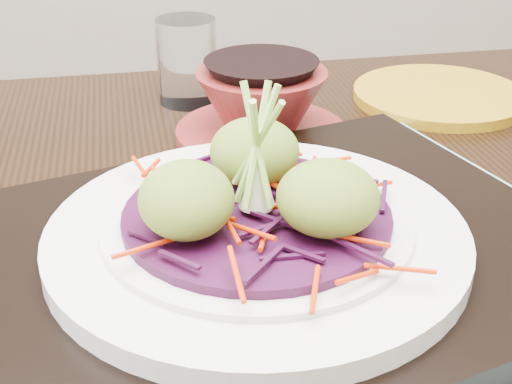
{
  "coord_description": "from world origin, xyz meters",
  "views": [
    {
      "loc": [
        0.01,
        -0.41,
        1.08
      ],
      "look_at": [
        0.02,
        0.01,
        0.85
      ],
      "focal_mm": 50.0,
      "sensor_mm": 36.0,
      "label": 1
    }
  ],
  "objects_px": {
    "dining_table": "(235,373)",
    "white_plate": "(257,234)",
    "serving_tray": "(257,258)",
    "yellow_plate": "(439,95)",
    "terracotta_bowl_set": "(261,110)",
    "water_glass": "(187,61)"
  },
  "relations": [
    {
      "from": "dining_table",
      "to": "white_plate",
      "type": "distance_m",
      "value": 0.14
    },
    {
      "from": "serving_tray",
      "to": "yellow_plate",
      "type": "relative_size",
      "value": 2.28
    },
    {
      "from": "white_plate",
      "to": "terracotta_bowl_set",
      "type": "relative_size",
      "value": 1.25
    },
    {
      "from": "dining_table",
      "to": "yellow_plate",
      "type": "bearing_deg",
      "value": 44.33
    },
    {
      "from": "white_plate",
      "to": "water_glass",
      "type": "relative_size",
      "value": 3.07
    },
    {
      "from": "white_plate",
      "to": "water_glass",
      "type": "bearing_deg",
      "value": 101.1
    },
    {
      "from": "serving_tray",
      "to": "terracotta_bowl_set",
      "type": "bearing_deg",
      "value": 62.93
    },
    {
      "from": "water_glass",
      "to": "yellow_plate",
      "type": "bearing_deg",
      "value": -0.75
    },
    {
      "from": "dining_table",
      "to": "serving_tray",
      "type": "xyz_separation_m",
      "value": [
        0.02,
        -0.02,
        0.12
      ]
    },
    {
      "from": "yellow_plate",
      "to": "serving_tray",
      "type": "bearing_deg",
      "value": -122.23
    },
    {
      "from": "dining_table",
      "to": "terracotta_bowl_set",
      "type": "distance_m",
      "value": 0.25
    },
    {
      "from": "terracotta_bowl_set",
      "to": "yellow_plate",
      "type": "height_order",
      "value": "terracotta_bowl_set"
    },
    {
      "from": "dining_table",
      "to": "yellow_plate",
      "type": "relative_size",
      "value": 7.56
    },
    {
      "from": "water_glass",
      "to": "yellow_plate",
      "type": "xyz_separation_m",
      "value": [
        0.27,
        -0.0,
        -0.04
      ]
    },
    {
      "from": "yellow_plate",
      "to": "white_plate",
      "type": "bearing_deg",
      "value": -122.23
    },
    {
      "from": "serving_tray",
      "to": "white_plate",
      "type": "distance_m",
      "value": 0.02
    },
    {
      "from": "water_glass",
      "to": "terracotta_bowl_set",
      "type": "relative_size",
      "value": 0.41
    },
    {
      "from": "water_glass",
      "to": "terracotta_bowl_set",
      "type": "bearing_deg",
      "value": -54.55
    },
    {
      "from": "dining_table",
      "to": "water_glass",
      "type": "distance_m",
      "value": 0.35
    },
    {
      "from": "dining_table",
      "to": "water_glass",
      "type": "relative_size",
      "value": 15.66
    },
    {
      "from": "serving_tray",
      "to": "terracotta_bowl_set",
      "type": "xyz_separation_m",
      "value": [
        0.01,
        0.23,
        0.02
      ]
    },
    {
      "from": "dining_table",
      "to": "terracotta_bowl_set",
      "type": "bearing_deg",
      "value": 73.07
    }
  ]
}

